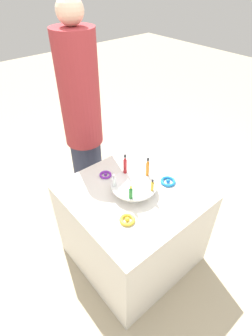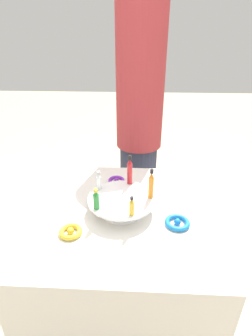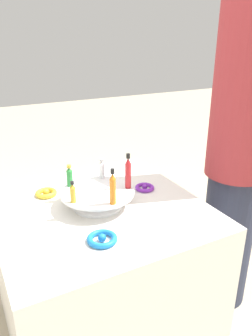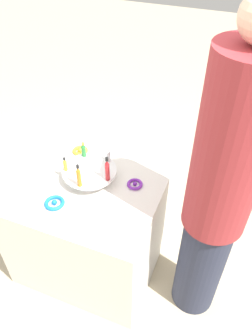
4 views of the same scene
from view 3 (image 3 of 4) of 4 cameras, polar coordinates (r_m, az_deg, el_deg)
ground_plane at (r=1.84m, az=-4.10°, el=-26.47°), size 12.00×12.00×0.00m
party_table at (r=1.59m, az=-4.46°, el=-17.93°), size 0.84×0.84×0.71m
display_stand at (r=1.37m, az=-4.96°, el=-4.97°), size 0.30×0.30×0.07m
bottle_green at (r=1.40m, az=-9.80°, el=-1.43°), size 0.03×0.03×0.09m
bottle_gold at (r=1.26m, az=-9.24°, el=-4.28°), size 0.02×0.02×0.09m
bottle_orange at (r=1.22m, az=-2.33°, el=-3.50°), size 0.02×0.02×0.14m
bottle_red at (r=1.35m, az=0.37°, el=-0.76°), size 0.02×0.02×0.15m
bottle_clear at (r=1.46m, az=-4.25°, el=-0.22°), size 0.02×0.02×0.09m
ribbon_bow_blue at (r=1.16m, az=-4.18°, el=-12.19°), size 0.11×0.11×0.03m
ribbon_bow_purple at (r=1.52m, az=3.27°, el=-3.41°), size 0.09×0.09×0.02m
ribbon_bow_gold at (r=1.51m, az=-13.74°, el=-4.23°), size 0.10×0.10×0.03m
person_figure at (r=1.64m, az=19.20°, el=3.94°), size 0.30×0.30×1.78m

